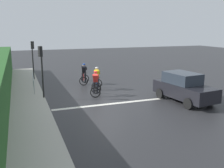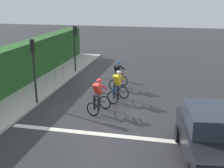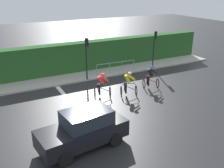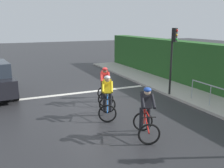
{
  "view_description": "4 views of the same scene",
  "coord_description": "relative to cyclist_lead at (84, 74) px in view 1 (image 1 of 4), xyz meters",
  "views": [
    {
      "loc": [
        -5.02,
        -15.14,
        4.41
      ],
      "look_at": [
        0.67,
        0.25,
        0.82
      ],
      "focal_mm": 41.01,
      "sensor_mm": 36.0,
      "label": 1
    },
    {
      "loc": [
        3.02,
        -11.47,
        5.36
      ],
      "look_at": [
        0.11,
        1.82,
        1.13
      ],
      "focal_mm": 45.84,
      "sensor_mm": 36.0,
      "label": 2
    },
    {
      "loc": [
        13.9,
        -5.94,
        6.99
      ],
      "look_at": [
        0.11,
        1.28,
        0.96
      ],
      "focal_mm": 40.93,
      "sensor_mm": 36.0,
      "label": 3
    },
    {
      "loc": [
        3.9,
        10.93,
        3.54
      ],
      "look_at": [
        -0.89,
        0.2,
        0.72
      ],
      "focal_mm": 40.47,
      "sensor_mm": 36.0,
      "label": 4
    }
  ],
  "objects": [
    {
      "name": "cyclist_lead",
      "position": [
        0.0,
        0.0,
        0.0
      ],
      "size": [
        1.01,
        1.25,
        1.66
      ],
      "color": "black",
      "rests_on": "ground"
    },
    {
      "name": "traffic_light_near_crossing",
      "position": [
        -3.55,
        -3.45,
        1.43
      ],
      "size": [
        0.27,
        0.3,
        3.34
      ],
      "color": "black",
      "rests_on": "ground"
    },
    {
      "name": "road_marking_stop_line",
      "position": [
        0.13,
        -5.95,
        -0.79
      ],
      "size": [
        7.0,
        0.3,
        0.01
      ],
      "primitive_type": "cube",
      "color": "silver",
      "rests_on": "ground"
    },
    {
      "name": "pedestrian_railing_kerbside",
      "position": [
        -3.95,
        -0.72,
        -0.01
      ],
      "size": [
        0.18,
        3.53,
        1.03
      ],
      "color": "#999EA3",
      "rests_on": "ground"
    },
    {
      "name": "car_black",
      "position": [
        4.49,
        -6.95,
        0.08
      ],
      "size": [
        2.26,
        4.28,
        1.76
      ],
      "color": "black",
      "rests_on": "ground"
    },
    {
      "name": "traffic_light_far_junction",
      "position": [
        -3.67,
        2.97,
        1.43
      ],
      "size": [
        0.27,
        0.29,
        3.34
      ],
      "color": "black",
      "rests_on": "ground"
    },
    {
      "name": "sidewalk_kerb",
      "position": [
        -4.85,
        -2.54,
        -0.74
      ],
      "size": [
        2.8,
        23.7,
        0.12
      ],
      "primitive_type": "cube",
      "color": "#ADA89E",
      "rests_on": "ground"
    },
    {
      "name": "cyclist_second",
      "position": [
        0.42,
        -2.13,
        0.0
      ],
      "size": [
        1.05,
        1.26,
        1.66
      ],
      "color": "black",
      "rests_on": "ground"
    },
    {
      "name": "hedge_wall",
      "position": [
        -6.05,
        -2.54,
        0.47
      ],
      "size": [
        1.1,
        23.7,
        2.53
      ],
      "primitive_type": "cube",
      "color": "#265623",
      "rests_on": "ground"
    },
    {
      "name": "ground_plane",
      "position": [
        0.13,
        -4.54,
        -0.8
      ],
      "size": [
        80.0,
        80.0,
        0.0
      ],
      "primitive_type": "plane",
      "color": "#28282B"
    },
    {
      "name": "stone_wall_low",
      "position": [
        -5.75,
        -2.54,
        -0.51
      ],
      "size": [
        0.44,
        23.7,
        0.58
      ],
      "primitive_type": "cube",
      "color": "tan",
      "rests_on": "ground"
    },
    {
      "name": "cyclist_mid",
      "position": [
        -0.18,
        -3.81,
        0.0
      ],
      "size": [
        1.0,
        1.25,
        1.66
      ],
      "color": "black",
      "rests_on": "ground"
    }
  ]
}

